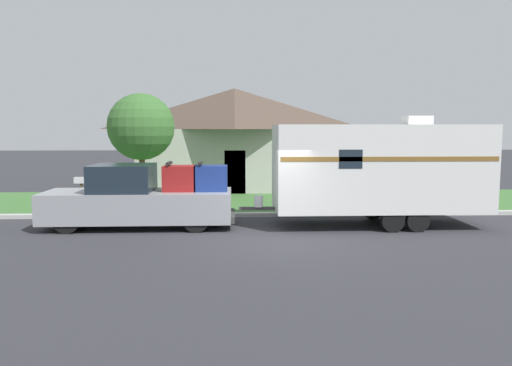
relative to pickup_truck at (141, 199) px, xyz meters
The scene contains 8 objects.
ground_plane 4.52m from the pickup_truck, 26.26° to the right, with size 120.00×120.00×0.00m, color #2D2D33.
curb_strip 4.44m from the pickup_truck, 24.28° to the left, with size 80.00×0.30×0.14m.
lawn_strip 6.80m from the pickup_truck, 53.88° to the left, with size 80.00×7.00×0.03m.
house_across_street 11.83m from the pickup_truck, 75.10° to the left, with size 10.24×7.37×5.28m.
pickup_truck is the anchor object (origin of this frame).
travel_trailer 7.66m from the pickup_truck, ahead, with size 7.85×2.46×3.53m.
mailbox 3.58m from the pickup_truck, 136.31° to the left, with size 0.48×0.20×1.37m.
tree_in_yard 5.67m from the pickup_truck, 99.61° to the left, with size 2.75×2.75×4.58m.
Camera 1 is at (-1.04, -13.81, 3.11)m, focal length 35.00 mm.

